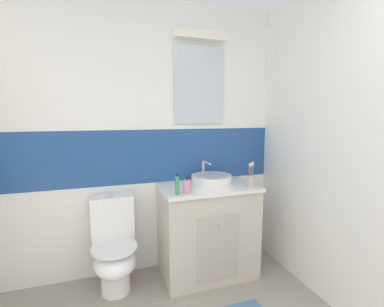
# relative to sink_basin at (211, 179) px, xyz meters

# --- Properties ---
(wall_back_tiled) EXTENTS (3.20, 0.20, 2.50)m
(wall_back_tiled) POSITION_rel_sink_basin_xyz_m (-0.59, 0.27, 0.36)
(wall_back_tiled) COLOR white
(wall_back_tiled) RESTS_ON ground_plane
(wall_right_plain) EXTENTS (0.10, 3.48, 2.50)m
(wall_right_plain) POSITION_rel_sink_basin_xyz_m (0.75, -0.98, 0.35)
(wall_right_plain) COLOR white
(wall_right_plain) RESTS_ON ground_plane
(vanity_cabinet) EXTENTS (0.86, 0.54, 0.85)m
(vanity_cabinet) POSITION_rel_sink_basin_xyz_m (-0.05, -0.04, -0.47)
(vanity_cabinet) COLOR beige
(vanity_cabinet) RESTS_ON ground_plane
(sink_basin) EXTENTS (0.37, 0.42, 0.19)m
(sink_basin) POSITION_rel_sink_basin_xyz_m (0.00, 0.00, 0.00)
(sink_basin) COLOR white
(sink_basin) RESTS_ON vanity_cabinet
(toilet) EXTENTS (0.37, 0.50, 0.80)m
(toilet) POSITION_rel_sink_basin_xyz_m (-0.89, -0.02, -0.53)
(toilet) COLOR white
(toilet) RESTS_ON ground_plane
(toothbrush_cup) EXTENTS (0.07, 0.07, 0.23)m
(toothbrush_cup) POSITION_rel_sink_basin_xyz_m (0.29, -0.21, 0.02)
(toothbrush_cup) COLOR #B2ADA3
(toothbrush_cup) RESTS_ON vanity_cabinet
(soap_dispenser) EXTENTS (0.06, 0.06, 0.15)m
(soap_dispenser) POSITION_rel_sink_basin_xyz_m (-0.31, -0.23, 0.01)
(soap_dispenser) COLOR pink
(soap_dispenser) RESTS_ON vanity_cabinet
(toothpaste_tube_upright) EXTENTS (0.03, 0.03, 0.17)m
(toothpaste_tube_upright) POSITION_rel_sink_basin_xyz_m (-0.39, -0.23, 0.03)
(toothpaste_tube_upright) COLOR green
(toothpaste_tube_upright) RESTS_ON vanity_cabinet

